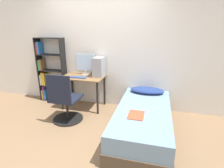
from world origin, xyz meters
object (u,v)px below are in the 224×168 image
Objects in this scene: office_chair at (65,104)px; monitor at (85,63)px; bookshelf at (48,72)px; bed at (143,120)px; pc_tower at (99,67)px; keyboard at (78,77)px.

monitor reaches higher than office_chair.
bookshelf is 1.58× the size of office_chair.
pc_tower reaches higher than bed.
bed is 4.75× the size of pc_tower.
keyboard is at bearing 87.75° from office_chair.
pc_tower is at bearing -13.12° from monitor.
keyboard is at bearing -149.21° from pc_tower.
office_chair is 0.49× the size of bed.
monitor reaches higher than pc_tower.
bed is 4.18× the size of monitor.
pc_tower is at bearing 142.68° from bed.
monitor is at bearing 86.15° from office_chair.
keyboard is (0.95, -0.30, 0.02)m from bookshelf.
monitor is 1.14× the size of pc_tower.
office_chair is 0.69m from keyboard.
bed is 1.87m from monitor.
pc_tower is (0.40, 0.24, 0.20)m from keyboard.
bookshelf is 3.23× the size of monitor.
monitor is at bearing 147.81° from bed.
office_chair is at bearing -43.59° from bookshelf.
office_chair reaches higher than bed.
bookshelf reaches higher than pc_tower.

